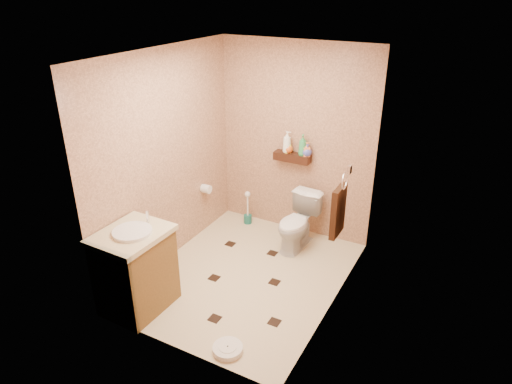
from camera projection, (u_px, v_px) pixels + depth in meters
The scene contains 20 objects.
ground at pixel (246, 276), 5.08m from camera, with size 2.50×2.50×0.00m, color beige.
wall_back at pixel (295, 141), 5.57m from camera, with size 2.00×0.04×2.40m, color tan.
wall_front at pixel (167, 232), 3.58m from camera, with size 2.00×0.04×2.40m, color tan.
wall_left at pixel (166, 160), 5.00m from camera, with size 0.04×2.50×2.40m, color tan.
wall_right at pixel (341, 197), 4.15m from camera, with size 0.04×2.50×2.40m, color tan.
ceiling at pixel (244, 53), 4.06m from camera, with size 2.00×2.50×0.02m, color silver.
wall_shelf at pixel (292, 157), 5.58m from camera, with size 0.46×0.14×0.10m, color #35180E.
floor_accents at pixel (247, 280), 5.00m from camera, with size 1.22×1.42×0.01m.
toilet at pixel (297, 223), 5.50m from camera, with size 0.37×0.65×0.67m, color white.
vanity at pixel (136, 269), 4.44m from camera, with size 0.59×0.71×0.98m.
bathroom_scale at pixel (228, 349), 4.04m from camera, with size 0.30×0.30×0.05m.
toilet_brush at pixel (248, 212), 6.11m from camera, with size 0.11×0.11×0.47m.
towel_ring at pixel (339, 209), 4.49m from camera, with size 0.12×0.30×0.76m.
toilet_paper at pixel (206, 189), 5.75m from camera, with size 0.12×0.11×0.12m.
bottle_a at pixel (287, 142), 5.54m from camera, with size 0.10×0.10×0.27m, color white.
bottle_b at pixel (288, 146), 5.56m from camera, with size 0.07×0.07×0.16m, color yellow.
bottle_c at pixel (289, 147), 5.56m from camera, with size 0.11×0.11×0.14m, color #D35918.
bottle_d at pixel (303, 145), 5.45m from camera, with size 0.10×0.10×0.26m, color #35A05A.
bottle_e at pixel (307, 149), 5.45m from camera, with size 0.08×0.08×0.17m, color #FF9154.
bottle_f at pixel (307, 150), 5.45m from camera, with size 0.12×0.12×0.15m, color #4A56B9.
Camera 1 is at (2.08, -3.66, 3.00)m, focal length 32.00 mm.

